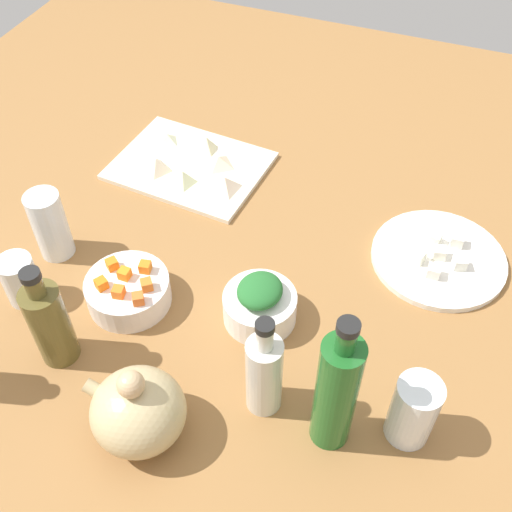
{
  "coord_description": "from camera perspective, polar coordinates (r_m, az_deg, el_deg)",
  "views": [
    {
      "loc": [
        -25.78,
        67.06,
        86.5
      ],
      "look_at": [
        0.0,
        0.0,
        8.0
      ],
      "focal_mm": 43.42,
      "sensor_mm": 36.0,
      "label": 1
    }
  ],
  "objects": [
    {
      "name": "tofu_cube_2",
      "position": [
        1.12,
        16.05,
        -1.37
      ],
      "size": [
        2.27,
        2.27,
        2.2
      ],
      "primitive_type": "cube",
      "rotation": [
        0.0,
        0.0,
        0.03
      ],
      "color": "white",
      "rests_on": "plate_tofu"
    },
    {
      "name": "tofu_cube_1",
      "position": [
        1.19,
        18.05,
        1.38
      ],
      "size": [
        2.29,
        2.29,
        2.2
      ],
      "primitive_type": "cube",
      "rotation": [
        0.0,
        0.0,
        0.04
      ],
      "color": "white",
      "rests_on": "plate_tofu"
    },
    {
      "name": "chopped_greens_mound",
      "position": [
        0.99,
        0.36,
        -3.2
      ],
      "size": [
        8.09,
        8.78,
        3.29
      ],
      "primitive_type": "ellipsoid",
      "rotation": [
        0.0,
        0.0,
        1.46
      ],
      "color": "#24662C",
      "rests_on": "bowl_greens"
    },
    {
      "name": "tofu_cube_0",
      "position": [
        1.14,
        14.72,
        -0.03
      ],
      "size": [
        2.81,
        2.81,
        2.2
      ],
      "primitive_type": "cube",
      "rotation": [
        0.0,
        0.0,
        1.23
      ],
      "color": "silver",
      "rests_on": "plate_tofu"
    },
    {
      "name": "bowl_carrots",
      "position": [
        1.07,
        -11.67,
        -3.19
      ],
      "size": [
        14.18,
        14.18,
        5.02
      ],
      "primitive_type": "cylinder",
      "color": "white",
      "rests_on": "tabletop"
    },
    {
      "name": "drinking_glass_2",
      "position": [
        1.11,
        -20.88,
        -2.06
      ],
      "size": [
        5.97,
        5.97,
        9.07
      ],
      "primitive_type": "cylinder",
      "color": "white",
      "rests_on": "tabletop"
    },
    {
      "name": "carrot_cube_5",
      "position": [
        1.01,
        -10.81,
        -3.88
      ],
      "size": [
        2.49,
        2.49,
        1.8
      ],
      "primitive_type": "cube",
      "rotation": [
        0.0,
        0.0,
        0.58
      ],
      "color": "orange",
      "rests_on": "bowl_carrots"
    },
    {
      "name": "carrot_cube_0",
      "position": [
        1.07,
        -13.12,
        -0.73
      ],
      "size": [
        2.52,
        2.52,
        1.8
      ],
      "primitive_type": "cube",
      "rotation": [
        0.0,
        0.0,
        2.49
      ],
      "color": "orange",
      "rests_on": "bowl_carrots"
    },
    {
      "name": "bottle_2",
      "position": [
        0.89,
        0.75,
        -10.71
      ],
      "size": [
        5.33,
        5.33,
        19.61
      ],
      "color": "silver",
      "rests_on": "tabletop"
    },
    {
      "name": "plate_tofu",
      "position": [
        1.17,
        16.45,
        -0.2
      ],
      "size": [
        24.16,
        24.16,
        1.2
      ],
      "primitive_type": "cylinder",
      "color": "white",
      "rests_on": "tabletop"
    },
    {
      "name": "drinking_glass_0",
      "position": [
        0.91,
        14.29,
        -13.64
      ],
      "size": [
        6.48,
        6.48,
        11.89
      ],
      "primitive_type": "cylinder",
      "color": "white",
      "rests_on": "tabletop"
    },
    {
      "name": "carrot_cube_2",
      "position": [
        1.05,
        -10.17,
        -1.0
      ],
      "size": [
        2.1,
        2.1,
        1.8
      ],
      "primitive_type": "cube",
      "rotation": [
        0.0,
        0.0,
        1.76
      ],
      "color": "orange",
      "rests_on": "bowl_carrots"
    },
    {
      "name": "cutting_board",
      "position": [
        1.32,
        -6.12,
        8.26
      ],
      "size": [
        32.32,
        25.76,
        1.0
      ],
      "primitive_type": "cube",
      "rotation": [
        0.0,
        0.0,
        -0.09
      ],
      "color": "silver",
      "rests_on": "tabletop"
    },
    {
      "name": "carrot_cube_1",
      "position": [
        1.05,
        -12.02,
        -1.61
      ],
      "size": [
        1.83,
        1.83,
        1.8
      ],
      "primitive_type": "cube",
      "rotation": [
        0.0,
        0.0,
        1.55
      ],
      "color": "orange",
      "rests_on": "bowl_carrots"
    },
    {
      "name": "carrot_cube_6",
      "position": [
        1.02,
        -12.56,
        -3.25
      ],
      "size": [
        2.09,
        2.09,
        1.8
      ],
      "primitive_type": "cube",
      "rotation": [
        0.0,
        0.0,
        1.75
      ],
      "color": "orange",
      "rests_on": "bowl_carrots"
    },
    {
      "name": "tabletop",
      "position": [
        1.11,
        0.0,
        -2.26
      ],
      "size": [
        190.0,
        190.0,
        3.0
      ],
      "primitive_type": "cube",
      "color": "olive",
      "rests_on": "ground"
    },
    {
      "name": "teapot",
      "position": [
        0.9,
        -10.82,
        -13.81
      ],
      "size": [
        15.12,
        13.26,
        14.74
      ],
      "color": "tan",
      "rests_on": "tabletop"
    },
    {
      "name": "dumpling_1",
      "position": [
        1.3,
        -3.45,
        8.74
      ],
      "size": [
        5.69,
        5.25,
        2.24
      ],
      "primitive_type": "pyramid",
      "rotation": [
        0.0,
        0.0,
        3.07
      ],
      "color": "beige",
      "rests_on": "cutting_board"
    },
    {
      "name": "carrot_cube_3",
      "position": [
        1.04,
        -14.06,
        -2.5
      ],
      "size": [
        2.46,
        2.46,
        1.8
      ],
      "primitive_type": "cube",
      "rotation": [
        0.0,
        0.0,
        1.04
      ],
      "color": "orange",
      "rests_on": "bowl_carrots"
    },
    {
      "name": "dumpling_3",
      "position": [
        1.38,
        -8.18,
        10.73
      ],
      "size": [
        5.17,
        4.77,
        2.04
      ],
      "primitive_type": "pyramid",
      "rotation": [
        0.0,
        0.0,
        5.97
      ],
      "color": "beige",
      "rests_on": "cutting_board"
    },
    {
      "name": "tofu_cube_5",
      "position": [
        1.15,
        16.53,
        0.28
      ],
      "size": [
        2.61,
        2.61,
        2.2
      ],
      "primitive_type": "cube",
      "rotation": [
        0.0,
        0.0,
        1.78
      ],
      "color": "white",
      "rests_on": "plate_tofu"
    },
    {
      "name": "carrot_cube_4",
      "position": [
        1.03,
        -10.04,
        -2.62
      ],
      "size": [
        2.53,
        2.53,
        1.8
      ],
      "primitive_type": "cube",
      "rotation": [
        0.0,
        0.0,
        0.69
      ],
      "color": "orange",
      "rests_on": "bowl_carrots"
    },
    {
      "name": "tofu_cube_4",
      "position": [
        1.18,
        16.15,
        1.55
      ],
      "size": [
        2.63,
        2.63,
        2.2
      ],
      "primitive_type": "cube",
      "rotation": [
        0.0,
        0.0,
        1.35
      ],
      "color": "silver",
      "rests_on": "plate_tofu"
    },
    {
      "name": "bottle_3",
      "position": [
        0.84,
        7.41,
        -12.31
      ],
      "size": [
        5.76,
        5.76,
        26.39
      ],
      "color": "#1E5F23",
      "rests_on": "tabletop"
    },
    {
      "name": "bowl_greens",
      "position": [
        1.02,
        0.35,
        -4.74
      ],
      "size": [
        12.16,
        12.16,
        5.42
      ],
      "primitive_type": "cylinder",
      "color": "white",
      "rests_on": "tabletop"
    },
    {
      "name": "dumpling_4",
      "position": [
        1.3,
        -9.14,
        8.33
      ],
      "size": [
        5.74,
        5.69,
        2.95
      ],
      "primitive_type": "pyramid",
      "rotation": [
        0.0,
        0.0,
        0.26
      ],
      "color": "beige",
      "rests_on": "cutting_board"
    },
    {
      "name": "dumpling_5",
      "position": [
        1.34,
        -4.56,
        10.31
      ],
      "size": [
        5.38,
        5.43,
        3.17
      ],
      "primitive_type": "pyramid",
      "rotation": [
        0.0,
        0.0,
        2.29
      ],
      "color": "beige",
      "rests_on": "cutting_board"
    },
    {
      "name": "drinking_glass_1",
      "position": [
        1.15,
        -18.45,
        2.73
      ],
      "size": [
        6.14,
        6.14,
        13.45
      ],
      "primitive_type": "cylinder",
      "color": "white",
      "rests_on": "tabletop"
    },
    {
      "name": "tofu_cube_3",
      "position": [
        1.15,
        18.26,
        -0.61
      ],
      "size": [
        2.81,
        2.81,
        2.2
      ],
      "primitive_type": "cube",
      "rotation": [
        0.0,
        0.0,
        1.92
      ],
      "color": "white",
      "rests_on": "plate_tofu"
    },
    {
      "name": "bottle_1",
      "position": [
        0.99,
        -18.48,
        -5.84
      ],
      "size": [
        5.98,
        5.98,
        19.62
      ],
      "color": "brown",
      "rests_on": "tabletop"
    },
    {
      "name": "dumpling_0",
      "position": [
        1.26,
        -6.72,
        7.26
      ],
      "size": [
        5.66,
        5.8,
        2.89
      ],
      "primitive_type": "pyramid",
      "rotation": [
        0.0,
        0.0,
        5.15
      ],
      "color": "beige",
      "rests_on": "cutting_board"
    },
    {
      "name": "dumpling_2",
      "position": [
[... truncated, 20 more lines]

